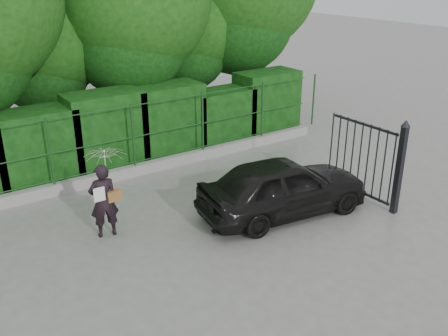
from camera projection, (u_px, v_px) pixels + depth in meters
ground at (209, 247)px, 10.73m from camera, size 80.00×80.00×0.00m
kerb at (123, 173)px, 14.09m from camera, size 14.00×0.25×0.30m
fence at (127, 137)px, 13.81m from camera, size 14.13×0.06×1.80m
hedge at (106, 134)px, 14.51m from camera, size 14.20×1.20×2.28m
gate at (383, 161)px, 12.13m from camera, size 0.22×2.33×2.36m
woman at (105, 180)px, 10.78m from camera, size 0.94×0.93×2.01m
car at (283, 186)px, 11.92m from camera, size 4.37×2.23×1.43m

